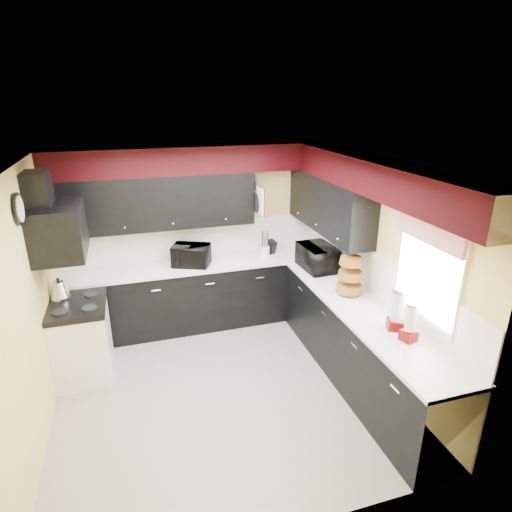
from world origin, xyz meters
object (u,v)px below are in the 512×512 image
(toaster_oven, at_px, (191,255))
(microwave, at_px, (318,257))
(utensil_crock, at_px, (265,251))
(kettle, at_px, (60,290))
(knife_block, at_px, (271,247))

(toaster_oven, distance_m, microwave, 1.69)
(utensil_crock, height_order, kettle, kettle)
(toaster_oven, bearing_deg, utensil_crock, 26.36)
(utensil_crock, distance_m, kettle, 2.71)
(toaster_oven, height_order, utensil_crock, toaster_oven)
(toaster_oven, height_order, knife_block, toaster_oven)
(toaster_oven, xyz_separation_m, microwave, (1.57, -0.62, 0.02))
(toaster_oven, xyz_separation_m, kettle, (-1.59, -0.50, -0.06))
(kettle, bearing_deg, utensil_crock, 11.74)
(toaster_oven, relative_size, microwave, 0.84)
(microwave, relative_size, knife_block, 2.91)
(toaster_oven, relative_size, utensil_crock, 3.45)
(microwave, height_order, utensil_crock, microwave)
(microwave, height_order, kettle, microwave)
(microwave, bearing_deg, toaster_oven, 65.64)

